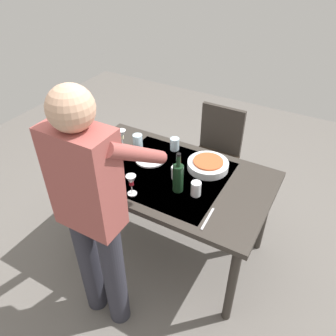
{
  "coord_description": "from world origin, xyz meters",
  "views": [
    {
      "loc": [
        -0.92,
        1.64,
        2.24
      ],
      "look_at": [
        0.0,
        0.0,
        0.82
      ],
      "focal_mm": 35.56,
      "sensor_mm": 36.0,
      "label": 1
    }
  ],
  "objects": [
    {
      "name": "table_fork",
      "position": [
        0.41,
        0.26,
        0.78
      ],
      "size": [
        0.03,
        0.18,
        0.0
      ],
      "primitive_type": "cube",
      "rotation": [
        0.0,
        0.0,
        0.08
      ],
      "color": "silver",
      "rests_on": "dining_table"
    },
    {
      "name": "water_cup_near_left",
      "position": [
        -0.07,
        0.02,
        0.82
      ],
      "size": [
        0.07,
        0.07,
        0.1
      ],
      "primitive_type": "cylinder",
      "color": "silver",
      "rests_on": "dining_table"
    },
    {
      "name": "ground_plane",
      "position": [
        0.0,
        0.0,
        0.0
      ],
      "size": [
        6.0,
        6.0,
        0.0
      ],
      "primitive_type": "plane",
      "color": "#66605B"
    },
    {
      "name": "wine_bottle",
      "position": [
        -0.15,
        0.12,
        0.88
      ],
      "size": [
        0.07,
        0.07,
        0.3
      ],
      "color": "black",
      "rests_on": "dining_table"
    },
    {
      "name": "water_cup_far_right",
      "position": [
        -0.27,
        0.11,
        0.82
      ],
      "size": [
        0.07,
        0.07,
        0.1
      ],
      "primitive_type": "cylinder",
      "color": "silver",
      "rests_on": "dining_table"
    },
    {
      "name": "wine_glass_right",
      "position": [
        0.1,
        0.31,
        0.88
      ],
      "size": [
        0.07,
        0.07,
        0.15
      ],
      "color": "white",
      "rests_on": "dining_table"
    },
    {
      "name": "wine_glass_left",
      "position": [
        0.49,
        -0.13,
        0.88
      ],
      "size": [
        0.07,
        0.07,
        0.15
      ],
      "color": "white",
      "rests_on": "dining_table"
    },
    {
      "name": "water_cup_near_right",
      "position": [
        0.38,
        -0.19,
        0.83
      ],
      "size": [
        0.08,
        0.08,
        0.11
      ],
      "primitive_type": "cylinder",
      "color": "silver",
      "rests_on": "dining_table"
    },
    {
      "name": "table_knife",
      "position": [
        -0.43,
        0.28,
        0.78
      ],
      "size": [
        0.02,
        0.2,
        0.0
      ],
      "primitive_type": "cube",
      "rotation": [
        0.0,
        0.0,
        0.04
      ],
      "color": "silver",
      "rests_on": "dining_table"
    },
    {
      "name": "water_cup_far_left",
      "position": [
        0.11,
        -0.3,
        0.82
      ],
      "size": [
        0.07,
        0.07,
        0.1
      ],
      "primitive_type": "cylinder",
      "color": "silver",
      "rests_on": "dining_table"
    },
    {
      "name": "dining_table",
      "position": [
        0.0,
        0.0,
        0.69
      ],
      "size": [
        1.47,
        0.86,
        0.77
      ],
      "color": "#332D28",
      "rests_on": "ground_plane"
    },
    {
      "name": "serving_bowl_pasta",
      "position": [
        -0.22,
        -0.2,
        0.81
      ],
      "size": [
        0.3,
        0.3,
        0.07
      ],
      "color": "silver",
      "rests_on": "dining_table"
    },
    {
      "name": "dinner_plate_near",
      "position": [
        0.2,
        -0.09,
        0.78
      ],
      "size": [
        0.23,
        0.23,
        0.01
      ],
      "primitive_type": "cylinder",
      "color": "silver",
      "rests_on": "dining_table"
    },
    {
      "name": "chair_near",
      "position": [
        -0.06,
        -0.81,
        0.53
      ],
      "size": [
        0.4,
        0.4,
        0.91
      ],
      "color": "black",
      "rests_on": "ground_plane"
    },
    {
      "name": "person_server",
      "position": [
        0.09,
        0.69,
        0.96
      ],
      "size": [
        0.42,
        0.61,
        1.69
      ],
      "color": "#2D2D38",
      "rests_on": "ground_plane"
    }
  ]
}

